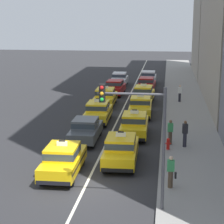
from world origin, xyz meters
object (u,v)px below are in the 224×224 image
Objects in this scene: taxi_left_fourth at (105,97)px; pedestrian_trailing at (171,172)px; sedan_left_sixth at (120,79)px; pedestrian_by_storefront at (185,134)px; taxi_right_nearest at (121,149)px; sedan_left_second at (86,129)px; pedestrian_near_crosswalk at (180,93)px; traffic_light_pole at (141,126)px; sedan_left_fifth at (115,87)px; taxi_left_third at (98,111)px; pedestrian_mid_block at (170,132)px; fire_hydrant at (168,143)px; taxi_right_second at (134,124)px; sedan_right_sixth at (148,77)px; taxi_left_nearest at (63,159)px; taxi_right_third at (141,106)px; taxi_right_fourth at (143,94)px.

taxi_left_fourth is 20.11m from pedestrian_trailing.
pedestrian_by_storefront is (6.90, -24.07, 0.17)m from sedan_left_sixth.
sedan_left_second is at bearing 124.54° from taxi_right_nearest.
taxi_left_fourth is 2.69× the size of pedestrian_by_storefront.
sedan_left_second is at bearing 126.66° from pedestrian_trailing.
traffic_light_pole reaches higher than pedestrian_near_crosswalk.
sedan_left_fifth is 2.56× the size of pedestrian_by_storefront.
pedestrian_by_storefront is (6.57, -0.84, 0.17)m from sedan_left_second.
sedan_left_fifth is at bearing 90.61° from taxi_left_third.
pedestrian_mid_block is (2.80, 3.72, 0.09)m from taxi_right_nearest.
sedan_left_sixth is 25.45m from fire_hydrant.
pedestrian_mid_block reaches higher than fire_hydrant.
pedestrian_trailing is at bearing -78.98° from sedan_left_sixth.
pedestrian_mid_block is 1.01m from pedestrian_by_storefront.
pedestrian_near_crosswalk is (3.72, 17.80, 0.10)m from taxi_right_nearest.
sedan_left_second is 3.56m from taxi_right_second.
pedestrian_trailing is (2.63, -32.55, 0.11)m from sedan_right_sixth.
taxi_left_nearest is at bearing -90.07° from taxi_left_third.
taxi_right_third is at bearing -70.31° from sedan_left_fifth.
pedestrian_near_crosswalk is at bearing 78.20° from taxi_right_nearest.
taxi_left_third is at bearing 137.05° from pedestrian_by_storefront.
pedestrian_trailing reaches higher than sedan_left_sixth.
taxi_left_third is 2.84× the size of pedestrian_mid_block.
fire_hydrant is (5.53, -1.53, -0.30)m from sedan_left_second.
pedestrian_by_storefront is (3.53, -25.78, 0.17)m from sedan_right_sixth.
sedan_left_sixth is at bearing 102.93° from taxi_right_third.
taxi_left_nearest and taxi_left_fourth have the same top height.
pedestrian_near_crosswalk is 23.98m from traffic_light_pole.
sedan_left_second is 9.49m from pedestrian_trailing.
sedan_left_fifth is at bearing 97.97° from taxi_right_nearest.
pedestrian_near_crosswalk is at bearing -72.59° from sedan_right_sixth.
taxi_left_fourth is at bearing 107.41° from pedestrian_trailing.
pedestrian_by_storefront reaches higher than sedan_right_sixth.
taxi_left_fourth is at bearing 114.14° from fire_hydrant.
taxi_left_fourth is 1.00× the size of taxi_right_nearest.
fire_hydrant is at bearing 44.23° from taxi_right_nearest.
taxi_left_third is at bearing -89.39° from sedan_left_fifth.
sedan_left_second is 6.62m from pedestrian_by_storefront.
taxi_right_third is at bearing 89.82° from taxi_right_second.
taxi_left_nearest is at bearing -139.48° from fire_hydrant.
pedestrian_by_storefront reaches higher than sedan_left_sixth.
traffic_light_pole is (1.17, -11.68, 2.94)m from taxi_right_second.
taxi_right_nearest is at bearing -78.50° from taxi_left_fourth.
taxi_right_second is 2.68× the size of pedestrian_by_storefront.
sedan_left_second is 1.00× the size of sedan_right_sixth.
traffic_light_pole is (4.34, -15.32, 2.94)m from taxi_left_third.
taxi_right_second is (3.50, -21.59, 0.03)m from sedan_left_sixth.
sedan_left_fifth is at bearing -112.08° from sedan_right_sixth.
taxi_right_fourth is (3.11, 13.38, 0.03)m from sedan_left_second.
taxi_right_second is at bearing -78.00° from sedan_left_fifth.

